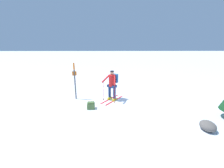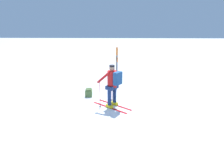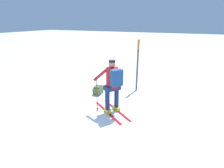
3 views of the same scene
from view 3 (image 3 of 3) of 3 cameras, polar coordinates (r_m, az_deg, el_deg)
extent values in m
plane|color=white|center=(5.80, -1.69, -9.12)|extent=(80.00, 80.00, 0.00)
cube|color=red|center=(5.77, -1.48, -9.23)|extent=(1.41, 1.06, 0.01)
cube|color=yellow|center=(5.74, -1.49, -8.66)|extent=(0.31, 0.26, 0.12)
cylinder|color=navy|center=(5.55, -1.52, -4.90)|extent=(0.15, 0.15, 0.71)
cube|color=red|center=(5.92, 1.44, -8.45)|extent=(1.41, 1.06, 0.01)
cube|color=yellow|center=(5.89, 1.45, -7.89)|extent=(0.31, 0.26, 0.12)
cylinder|color=navy|center=(5.70, 1.48, -4.20)|extent=(0.15, 0.15, 0.71)
cube|color=navy|center=(5.49, 0.00, -1.17)|extent=(0.54, 0.58, 0.14)
cylinder|color=red|center=(5.38, 0.00, 2.04)|extent=(0.36, 0.36, 0.65)
sphere|color=tan|center=(5.26, 0.00, 6.49)|extent=(0.21, 0.21, 0.21)
cylinder|color=black|center=(5.24, 0.00, 7.46)|extent=(0.20, 0.20, 0.06)
cube|color=navy|center=(5.13, 1.50, 2.05)|extent=(0.36, 0.39, 0.49)
cylinder|color=red|center=(5.68, -4.92, -3.52)|extent=(0.02, 0.02, 1.13)
cylinder|color=black|center=(5.90, -4.77, -8.00)|extent=(0.07, 0.07, 0.01)
cylinder|color=red|center=(5.37, -3.75, 3.03)|extent=(0.50, 0.09, 0.46)
cylinder|color=red|center=(6.01, 1.83, -2.08)|extent=(0.02, 0.02, 1.13)
cylinder|color=black|center=(6.22, 1.78, -6.38)|extent=(0.07, 0.07, 0.01)
cylinder|color=red|center=(5.65, 1.78, 3.91)|extent=(0.24, 0.51, 0.46)
cube|color=#4C6B38|center=(7.11, -4.59, -2.20)|extent=(0.34, 0.41, 0.29)
cube|color=#415B2F|center=(7.05, -4.63, -0.90)|extent=(0.27, 0.34, 0.06)
cylinder|color=#4C4C51|center=(7.25, 8.30, 5.78)|extent=(0.08, 0.08, 2.13)
cylinder|color=orange|center=(7.09, 8.65, 12.64)|extent=(0.09, 0.09, 0.38)
cube|color=orange|center=(7.15, 8.48, 9.42)|extent=(0.10, 0.24, 0.24)
camera|label=1|loc=(11.25, -42.66, 17.66)|focal=24.00mm
camera|label=2|loc=(2.68, -109.62, 0.10)|focal=28.00mm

